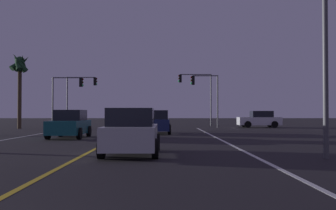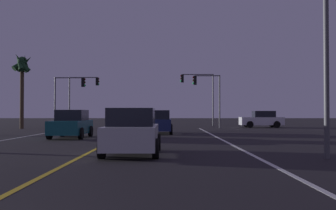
# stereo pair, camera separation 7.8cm
# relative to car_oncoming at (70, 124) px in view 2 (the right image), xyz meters

# --- Properties ---
(lane_edge_right) EXTENTS (0.16, 40.36, 0.01)m
(lane_edge_right) POSITION_rel_car_oncoming_xyz_m (8.93, -6.25, -0.82)
(lane_edge_right) COLOR silver
(lane_edge_right) RESTS_ON ground
(lane_center_divider) EXTENTS (0.16, 40.36, 0.01)m
(lane_center_divider) POSITION_rel_car_oncoming_xyz_m (2.84, -6.25, -0.82)
(lane_center_divider) COLOR gold
(lane_center_divider) RESTS_ON ground
(car_oncoming) EXTENTS (2.02, 4.30, 1.70)m
(car_oncoming) POSITION_rel_car_oncoming_xyz_m (0.00, 0.00, 0.00)
(car_oncoming) COLOR black
(car_oncoming) RESTS_ON ground
(car_ahead_far) EXTENTS (2.02, 4.30, 1.70)m
(car_ahead_far) POSITION_rel_car_oncoming_xyz_m (5.18, 4.57, 0.00)
(car_ahead_far) COLOR black
(car_ahead_far) RESTS_ON ground
(car_crossing_side) EXTENTS (4.30, 2.02, 1.70)m
(car_crossing_side) POSITION_rel_car_oncoming_xyz_m (15.50, 15.91, 0.00)
(car_crossing_side) COLOR black
(car_crossing_side) RESTS_ON ground
(car_lead_same_lane) EXTENTS (2.02, 4.30, 1.70)m
(car_lead_same_lane) POSITION_rel_car_oncoming_xyz_m (4.56, -9.16, 0.00)
(car_lead_same_lane) COLOR black
(car_lead_same_lane) RESTS_ON ground
(traffic_light_near_right) EXTENTS (2.75, 0.36, 5.23)m
(traffic_light_near_right) POSITION_rel_car_oncoming_xyz_m (9.69, 14.43, 3.05)
(traffic_light_near_right) COLOR #4C4C51
(traffic_light_near_right) RESTS_ON ground
(traffic_light_near_left) EXTENTS (3.10, 0.36, 5.02)m
(traffic_light_near_left) POSITION_rel_car_oncoming_xyz_m (-3.80, 14.43, 2.93)
(traffic_light_near_left) COLOR #4C4C51
(traffic_light_near_left) RESTS_ON ground
(traffic_light_far_right) EXTENTS (3.79, 0.36, 5.90)m
(traffic_light_far_right) POSITION_rel_car_oncoming_xyz_m (9.24, 19.93, 3.57)
(traffic_light_far_right) COLOR #4C4C51
(traffic_light_far_right) RESTS_ON ground
(traffic_light_far_left) EXTENTS (3.47, 0.36, 5.56)m
(traffic_light_far_left) POSITION_rel_car_oncoming_xyz_m (-3.68, 19.93, 3.32)
(traffic_light_far_left) COLOR #4C4C51
(traffic_light_far_left) RESTS_ON ground
(palm_tree_left_far) EXTENTS (2.11, 1.96, 7.21)m
(palm_tree_left_far) POSITION_rel_car_oncoming_xyz_m (-7.94, 12.84, 4.88)
(palm_tree_left_far) COLOR #473826
(palm_tree_left_far) RESTS_ON ground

